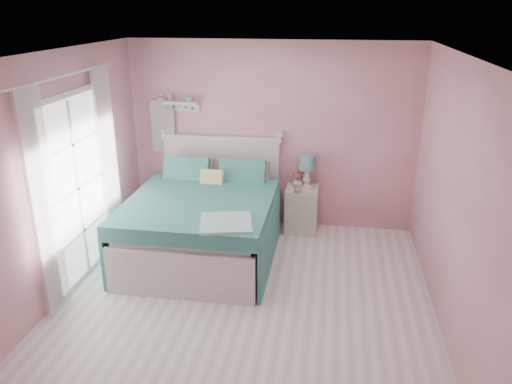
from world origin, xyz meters
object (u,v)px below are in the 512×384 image
(vase, at_px, (297,181))
(table_lamp, at_px, (307,165))
(nightstand, at_px, (301,209))
(teacup, at_px, (297,189))
(bed, at_px, (204,223))

(vase, bearing_deg, table_lamp, 9.31)
(nightstand, height_order, teacup, teacup)
(table_lamp, xyz_separation_m, teacup, (-0.11, -0.24, -0.28))
(bed, distance_m, vase, 1.47)
(nightstand, relative_size, vase, 4.37)
(table_lamp, bearing_deg, bed, -142.21)
(nightstand, relative_size, teacup, 6.31)
(vase, bearing_deg, teacup, -85.17)
(nightstand, bearing_deg, vase, 140.07)
(bed, distance_m, table_lamp, 1.65)
(nightstand, relative_size, table_lamp, 1.41)
(vase, bearing_deg, bed, -139.81)
(bed, relative_size, vase, 15.15)
(nightstand, bearing_deg, teacup, -107.87)
(vase, distance_m, teacup, 0.23)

